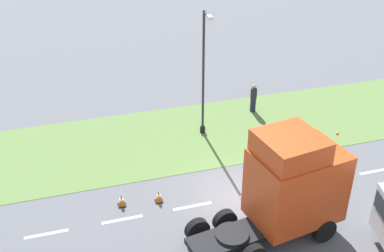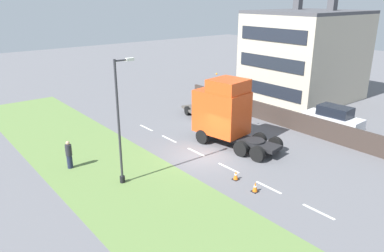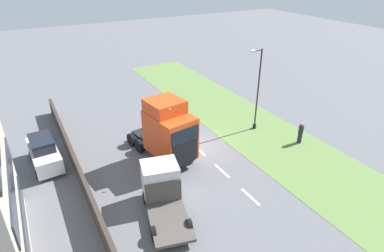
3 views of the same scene
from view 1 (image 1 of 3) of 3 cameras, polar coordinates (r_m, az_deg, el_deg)
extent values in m
plane|color=slate|center=(22.65, 5.70, -8.38)|extent=(120.00, 120.00, 0.00)
cube|color=#607F42|center=(27.29, 1.08, -0.89)|extent=(7.00, 44.00, 0.01)
cube|color=white|center=(21.54, -16.88, -12.15)|extent=(0.16, 1.80, 0.00)
cube|color=white|center=(21.55, -8.28, -10.91)|extent=(0.16, 1.80, 0.00)
cube|color=white|center=(22.03, 0.05, -9.47)|extent=(0.16, 1.80, 0.00)
cube|color=white|center=(22.95, 7.81, -7.94)|extent=(0.16, 1.80, 0.00)
cube|color=white|center=(24.26, 14.79, -6.43)|extent=(0.16, 1.80, 0.00)
cube|color=white|center=(25.90, 20.94, -5.01)|extent=(0.16, 1.80, 0.00)
cube|color=black|center=(20.19, 8.37, -11.75)|extent=(2.35, 6.55, 0.24)
cube|color=#DB4719|center=(19.87, 12.23, -6.86)|extent=(2.98, 3.88, 3.05)
cube|color=black|center=(21.25, 15.95, -6.94)|extent=(2.07, 0.39, 1.71)
cube|color=black|center=(20.50, 16.46, -3.92)|extent=(2.19, 0.41, 0.98)
cube|color=#DB4719|center=(18.48, 11.56, -2.40)|extent=(2.67, 2.64, 0.90)
sphere|color=orange|center=(18.71, 16.86, -0.87)|extent=(0.14, 0.14, 0.14)
cylinder|color=black|center=(19.46, 4.76, -12.66)|extent=(1.55, 1.55, 0.12)
cylinder|color=black|center=(22.04, 11.68, -8.47)|extent=(0.48, 1.08, 1.04)
cylinder|color=black|center=(20.76, 15.38, -11.84)|extent=(0.48, 1.08, 1.04)
cylinder|color=black|center=(20.52, 3.92, -11.16)|extent=(0.48, 1.08, 1.04)
cylinder|color=black|center=(20.06, 0.64, -12.23)|extent=(0.48, 1.08, 1.04)
cylinder|color=black|center=(27.30, 1.26, -0.41)|extent=(0.30, 0.30, 0.40)
cylinder|color=#2D2D33|center=(25.78, 1.34, 6.00)|extent=(0.13, 0.13, 7.07)
cylinder|color=#2D2D33|center=(24.18, 1.77, 13.04)|extent=(0.90, 0.09, 0.09)
cube|color=silver|center=(23.77, 2.12, 12.74)|extent=(0.44, 0.20, 0.16)
cylinder|color=#1E233D|center=(29.69, 7.24, 2.51)|extent=(0.34, 0.34, 0.87)
cylinder|color=#26262D|center=(29.34, 7.33, 3.86)|extent=(0.39, 0.39, 0.69)
sphere|color=tan|center=(29.15, 7.39, 4.67)|extent=(0.24, 0.24, 0.24)
cube|color=black|center=(22.33, -3.95, -8.87)|extent=(0.36, 0.36, 0.03)
cone|color=orange|center=(22.15, -3.97, -8.29)|extent=(0.28, 0.28, 0.55)
cylinder|color=white|center=(22.14, -3.97, -8.23)|extent=(0.17, 0.17, 0.07)
cube|color=black|center=(22.28, -8.30, -9.28)|extent=(0.36, 0.36, 0.03)
cone|color=orange|center=(22.10, -8.36, -8.69)|extent=(0.28, 0.28, 0.55)
cylinder|color=white|center=(22.08, -8.36, -8.64)|extent=(0.17, 0.17, 0.07)
camera|label=2|loc=(33.14, -36.32, 17.87)|focal=35.00mm
camera|label=3|loc=(27.06, 64.50, 12.17)|focal=30.00mm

